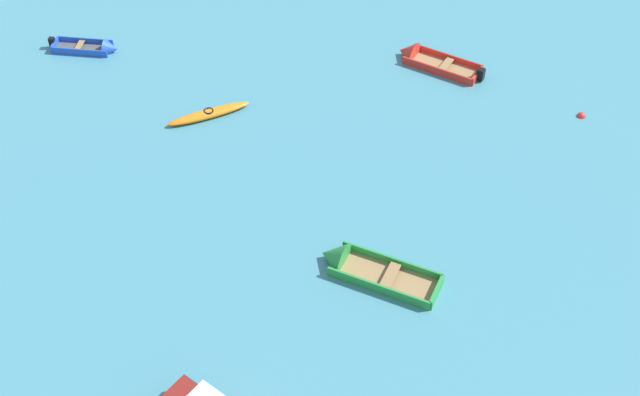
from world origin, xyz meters
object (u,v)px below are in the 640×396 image
Objects in this scene: rowboat_red_back_row_left at (423,58)px; rowboat_green_far_back at (353,264)px; kayak_orange_center at (209,113)px; rowboat_blue_cluster_outer at (97,48)px; mooring_buoy_central at (581,116)px.

rowboat_green_far_back is at bearing -94.97° from rowboat_red_back_row_left.
rowboat_red_back_row_left is at bearing 34.06° from kayak_orange_center.
kayak_orange_center is 10.37m from rowboat_green_far_back.
kayak_orange_center is 7.55m from rowboat_blue_cluster_outer.
kayak_orange_center is 1.00× the size of rowboat_blue_cluster_outer.
rowboat_blue_cluster_outer reaches higher than kayak_orange_center.
kayak_orange_center reaches higher than mooring_buoy_central.
rowboat_blue_cluster_outer is at bearing 150.33° from kayak_orange_center.
rowboat_blue_cluster_outer is (-15.12, -2.05, -0.02)m from rowboat_red_back_row_left.
kayak_orange_center is (-8.56, -5.79, -0.01)m from rowboat_red_back_row_left.
rowboat_blue_cluster_outer is (-13.99, 10.97, -0.03)m from rowboat_green_far_back.
kayak_orange_center is 8.76× the size of mooring_buoy_central.
rowboat_red_back_row_left is at bearing 7.73° from rowboat_blue_cluster_outer.
mooring_buoy_central is at bearing -1.79° from rowboat_blue_cluster_outer.
rowboat_red_back_row_left is 15.26m from rowboat_blue_cluster_outer.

